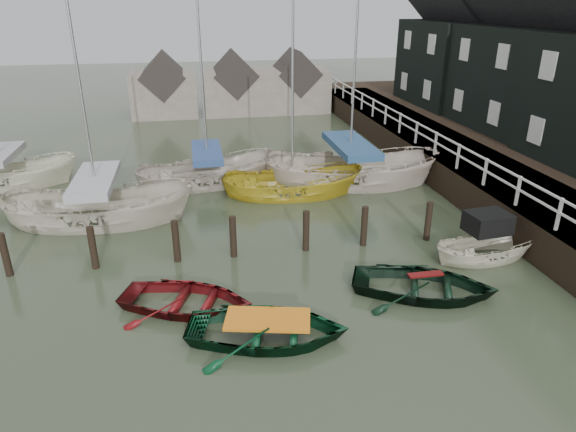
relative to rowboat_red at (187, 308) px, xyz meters
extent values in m
plane|color=#2A3320|center=(2.72, -0.20, 0.00)|extent=(120.00, 120.00, 0.00)
cube|color=black|center=(12.22, 9.80, 1.40)|extent=(3.00, 32.00, 0.20)
cube|color=silver|center=(10.72, 9.80, 2.45)|extent=(0.06, 32.00, 0.06)
cube|color=silver|center=(10.72, 9.80, 2.05)|extent=(0.06, 32.00, 0.06)
cube|color=black|center=(17.72, 9.80, 0.00)|extent=(14.00, 38.00, 1.50)
cube|color=black|center=(17.72, 11.80, 4.00)|extent=(6.00, 7.00, 5.00)
cube|color=black|center=(17.72, 18.80, 4.00)|extent=(6.40, 7.00, 5.00)
cylinder|color=black|center=(-5.28, 2.80, 0.50)|extent=(0.22, 0.22, 1.80)
cylinder|color=black|center=(-2.78, 2.80, 0.50)|extent=(0.22, 0.22, 1.80)
cylinder|color=black|center=(-0.28, 2.80, 0.50)|extent=(0.22, 0.22, 1.80)
cylinder|color=black|center=(1.52, 2.80, 0.50)|extent=(0.22, 0.22, 1.80)
cylinder|color=black|center=(3.92, 2.80, 0.50)|extent=(0.22, 0.22, 1.80)
cylinder|color=black|center=(5.92, 2.80, 0.50)|extent=(0.22, 0.22, 1.80)
cylinder|color=black|center=(8.22, 2.80, 0.50)|extent=(0.22, 0.22, 1.80)
cube|color=#665B51|center=(-1.28, 25.80, 1.50)|extent=(4.50, 4.00, 3.00)
cube|color=#282321|center=(-1.28, 25.80, 2.80)|extent=(3.18, 4.08, 3.18)
cube|color=#665B51|center=(3.72, 25.80, 1.50)|extent=(4.50, 4.00, 3.00)
cube|color=#282321|center=(3.72, 25.80, 2.80)|extent=(3.18, 4.08, 3.18)
cube|color=#665B51|center=(8.22, 25.80, 1.50)|extent=(4.50, 4.00, 3.00)
cube|color=#282321|center=(8.22, 25.80, 2.80)|extent=(3.18, 4.08, 3.18)
imported|color=#5C0D0F|center=(0.00, 0.00, 0.00)|extent=(4.33, 3.72, 0.75)
imported|color=#08321A|center=(1.95, -1.78, 0.00)|extent=(4.51, 3.67, 0.82)
imported|color=black|center=(6.61, -0.53, 0.00)|extent=(4.81, 4.19, 0.83)
imported|color=beige|center=(9.52, 1.14, 0.00)|extent=(3.80, 1.75, 1.42)
cube|color=black|center=(9.52, 1.34, 1.17)|extent=(1.39, 1.13, 0.65)
imported|color=beige|center=(-3.16, 6.59, 0.00)|extent=(7.33, 3.46, 2.73)
cylinder|color=#B2B2B7|center=(-3.16, 6.59, 6.06)|extent=(0.10, 0.10, 9.12)
cube|color=#9D9CA2|center=(-3.16, 6.59, 1.62)|extent=(4.03, 1.86, 0.30)
imported|color=#BBAEA0|center=(1.03, 10.10, 0.00)|extent=(6.63, 3.32, 2.45)
cylinder|color=#B2B2B7|center=(1.03, 10.10, 6.36)|extent=(0.10, 0.10, 10.02)
cube|color=navy|center=(1.03, 10.10, 1.47)|extent=(3.64, 1.78, 0.30)
imported|color=gold|center=(4.50, 8.06, 0.00)|extent=(6.14, 2.79, 2.30)
cylinder|color=#B2B2B7|center=(4.50, 8.06, 4.88)|extent=(0.10, 0.10, 7.23)
imported|color=beige|center=(7.31, 8.98, 0.00)|extent=(8.25, 4.73, 3.00)
cylinder|color=#B2B2B7|center=(7.31, 8.98, 6.87)|extent=(0.10, 0.10, 10.44)
cube|color=navy|center=(7.31, 8.98, 1.77)|extent=(4.52, 2.55, 0.30)
imported|color=beige|center=(-7.88, 11.55, 0.00)|extent=(6.28, 2.50, 2.40)
cube|color=gray|center=(-7.88, 11.55, 1.44)|extent=(3.45, 1.33, 0.30)
camera|label=1|loc=(0.49, -12.16, 7.74)|focal=32.00mm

